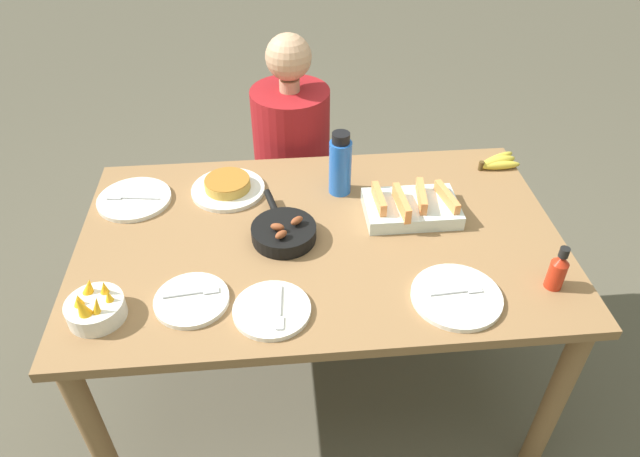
{
  "coord_description": "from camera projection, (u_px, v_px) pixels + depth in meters",
  "views": [
    {
      "loc": [
        -0.13,
        -1.44,
        1.99
      ],
      "look_at": [
        0.0,
        0.0,
        0.81
      ],
      "focal_mm": 32.0,
      "sensor_mm": 36.0,
      "label": 1
    }
  ],
  "objects": [
    {
      "name": "melon_tray",
      "position": [
        411.0,
        207.0,
        1.95
      ],
      "size": [
        0.32,
        0.21,
        0.1
      ],
      "color": "silver",
      "rests_on": "dining_table"
    },
    {
      "name": "skillet",
      "position": [
        284.0,
        232.0,
        1.86
      ],
      "size": [
        0.21,
        0.33,
        0.08
      ],
      "rotation": [
        0.0,
        0.0,
        1.8
      ],
      "color": "black",
      "rests_on": "dining_table"
    },
    {
      "name": "person_figure",
      "position": [
        293.0,
        185.0,
        2.61
      ],
      "size": [
        0.36,
        0.36,
        1.19
      ],
      "color": "black",
      "rests_on": "ground_plane"
    },
    {
      "name": "empty_plate_far_right",
      "position": [
        134.0,
        199.0,
        2.03
      ],
      "size": [
        0.26,
        0.26,
        0.02
      ],
      "color": "silver",
      "rests_on": "dining_table"
    },
    {
      "name": "empty_plate_near_front",
      "position": [
        192.0,
        300.0,
        1.65
      ],
      "size": [
        0.22,
        0.22,
        0.02
      ],
      "color": "silver",
      "rests_on": "dining_table"
    },
    {
      "name": "dining_table",
      "position": [
        320.0,
        258.0,
        1.95
      ],
      "size": [
        1.59,
        0.97,
        0.78
      ],
      "color": "olive",
      "rests_on": "ground_plane"
    },
    {
      "name": "fruit_bowl_mango",
      "position": [
        95.0,
        308.0,
        1.59
      ],
      "size": [
        0.16,
        0.16,
        0.11
      ],
      "color": "silver",
      "rests_on": "dining_table"
    },
    {
      "name": "hot_sauce_bottle",
      "position": [
        558.0,
        270.0,
        1.66
      ],
      "size": [
        0.05,
        0.05,
        0.15
      ],
      "color": "#B72814",
      "rests_on": "dining_table"
    },
    {
      "name": "ground_plane",
      "position": [
        320.0,
        378.0,
        2.38
      ],
      "size": [
        14.0,
        14.0,
        0.0
      ],
      "primitive_type": "plane",
      "color": "#565142"
    },
    {
      "name": "empty_plate_far_left",
      "position": [
        456.0,
        297.0,
        1.66
      ],
      "size": [
        0.27,
        0.27,
        0.02
      ],
      "color": "silver",
      "rests_on": "dining_table"
    },
    {
      "name": "empty_plate_mid_edge",
      "position": [
        272.0,
        310.0,
        1.62
      ],
      "size": [
        0.22,
        0.22,
        0.02
      ],
      "color": "silver",
      "rests_on": "dining_table"
    },
    {
      "name": "banana_bunch",
      "position": [
        497.0,
        162.0,
        2.2
      ],
      "size": [
        0.18,
        0.12,
        0.04
      ],
      "color": "gold",
      "rests_on": "dining_table"
    },
    {
      "name": "water_bottle",
      "position": [
        340.0,
        165.0,
        2.01
      ],
      "size": [
        0.08,
        0.08,
        0.24
      ],
      "color": "blue",
      "rests_on": "dining_table"
    },
    {
      "name": "frittata_plate_center",
      "position": [
        228.0,
        187.0,
        2.07
      ],
      "size": [
        0.27,
        0.27,
        0.05
      ],
      "color": "silver",
      "rests_on": "dining_table"
    }
  ]
}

